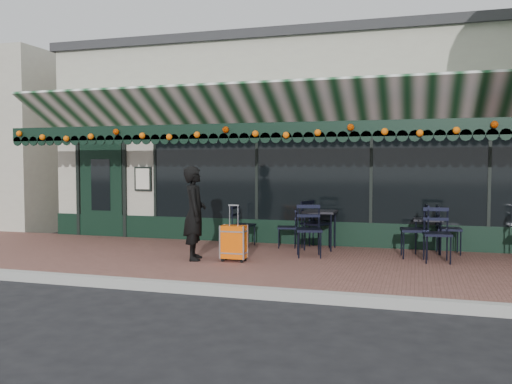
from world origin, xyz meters
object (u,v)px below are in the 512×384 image
(chair_a_right, at_px, (449,230))
(chair_b_front, at_px, (309,231))
(woman, at_px, (195,213))
(cafe_table_b, at_px, (320,215))
(chair_a_front, at_px, (437,235))
(chair_b_left, at_px, (287,228))
(cafe_table_a, at_px, (428,222))
(chair_a_left, at_px, (414,231))
(chair_solo, at_px, (244,226))
(chair_b_right, at_px, (316,224))
(suitcase, at_px, (234,243))

(chair_a_right, relative_size, chair_b_front, 0.96)
(woman, height_order, chair_a_right, woman)
(cafe_table_b, bearing_deg, chair_b_front, -92.25)
(chair_a_front, height_order, chair_b_left, chair_a_front)
(cafe_table_b, height_order, chair_b_left, chair_b_left)
(cafe_table_a, height_order, chair_a_left, chair_a_left)
(chair_a_right, bearing_deg, chair_b_left, 87.89)
(chair_b_left, xyz_separation_m, chair_solo, (-0.90, -0.07, 0.03))
(cafe_table_a, distance_m, chair_solo, 3.63)
(cafe_table_a, relative_size, cafe_table_b, 0.85)
(chair_b_right, xyz_separation_m, chair_b_front, (0.07, -1.05, -0.00))
(chair_a_left, xyz_separation_m, chair_a_front, (0.38, -0.36, -0.02))
(chair_solo, bearing_deg, cafe_table_b, -84.31)
(woman, distance_m, suitcase, 0.87)
(chair_b_right, bearing_deg, cafe_table_a, -66.19)
(chair_b_front, bearing_deg, woman, -169.67)
(cafe_table_a, height_order, chair_a_front, chair_a_front)
(woman, relative_size, cafe_table_b, 2.15)
(chair_a_right, relative_size, chair_b_right, 0.95)
(chair_a_left, distance_m, chair_b_left, 2.52)
(chair_b_right, bearing_deg, chair_b_left, 123.53)
(chair_b_left, bearing_deg, woman, -45.87)
(cafe_table_b, relative_size, chair_a_left, 0.78)
(cafe_table_a, relative_size, chair_b_left, 0.82)
(chair_a_right, height_order, chair_solo, chair_a_right)
(cafe_table_b, relative_size, chair_b_left, 0.96)
(cafe_table_b, height_order, chair_a_front, chair_a_front)
(suitcase, height_order, chair_b_left, suitcase)
(chair_b_left, relative_size, chair_solo, 0.94)
(chair_a_right, distance_m, chair_solo, 3.99)
(woman, bearing_deg, chair_b_left, -54.11)
(woman, xyz_separation_m, suitcase, (0.71, 0.04, -0.50))
(suitcase, xyz_separation_m, chair_a_right, (3.61, 1.90, 0.13))
(chair_a_front, height_order, chair_solo, chair_a_front)
(cafe_table_a, bearing_deg, chair_a_front, -82.27)
(woman, xyz_separation_m, cafe_table_a, (3.96, 1.93, -0.24))
(chair_a_left, bearing_deg, suitcase, -73.54)
(chair_b_front, bearing_deg, chair_a_right, 8.75)
(suitcase, xyz_separation_m, chair_a_left, (2.99, 1.28, 0.16))
(cafe_table_a, bearing_deg, chair_b_right, 180.00)
(woman, relative_size, chair_b_right, 1.71)
(chair_solo, bearing_deg, suitcase, -163.92)
(chair_a_front, xyz_separation_m, chair_b_right, (-2.28, 0.96, 0.01))
(chair_a_left, bearing_deg, woman, -77.10)
(cafe_table_b, distance_m, chair_a_front, 2.35)
(chair_a_front, xyz_separation_m, chair_solo, (-3.75, 0.80, -0.05))
(chair_b_left, distance_m, chair_solo, 0.90)
(suitcase, height_order, cafe_table_b, suitcase)
(chair_b_front, bearing_deg, cafe_table_b, 73.00)
(chair_b_front, bearing_deg, chair_b_right, 78.85)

